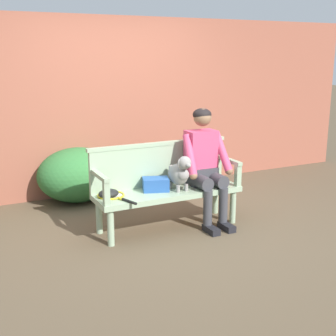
{
  "coord_description": "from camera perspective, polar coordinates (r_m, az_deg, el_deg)",
  "views": [
    {
      "loc": [
        -2.13,
        -4.32,
        1.9
      ],
      "look_at": [
        0.0,
        0.0,
        0.69
      ],
      "focal_mm": 48.83,
      "sensor_mm": 36.0,
      "label": 1
    }
  ],
  "objects": [
    {
      "name": "ground_plane",
      "position": [
        5.18,
        0.0,
        -7.44
      ],
      "size": [
        40.0,
        40.0,
        0.0
      ],
      "primitive_type": "plane",
      "color": "brown"
    },
    {
      "name": "brick_garden_fence",
      "position": [
        6.51,
        -7.05,
        7.79
      ],
      "size": [
        8.0,
        0.3,
        2.4
      ],
      "primitive_type": "cube",
      "color": "#9E5642",
      "rests_on": "ground"
    },
    {
      "name": "sports_bag",
      "position": [
        5.0,
        -1.55,
        -2.05
      ],
      "size": [
        0.33,
        0.28,
        0.14
      ],
      "primitive_type": "cube",
      "rotation": [
        0.0,
        0.0,
        -0.32
      ],
      "color": "#2856A3",
      "rests_on": "garden_bench"
    },
    {
      "name": "bench_armrest_left_end",
      "position": [
        4.62,
        -8.21,
        -1.87
      ],
      "size": [
        0.06,
        0.49,
        0.28
      ],
      "color": "#9EB793",
      "rests_on": "garden_bench"
    },
    {
      "name": "hedge_bush_mid_left",
      "position": [
        6.11,
        -11.2,
        -0.82
      ],
      "size": [
        1.06,
        0.9,
        0.71
      ],
      "primitive_type": "ellipsoid",
      "color": "#337538",
      "rests_on": "ground"
    },
    {
      "name": "tennis_racket",
      "position": [
        4.84,
        -6.96,
        -3.46
      ],
      "size": [
        0.36,
        0.58,
        0.03
      ],
      "color": "yellow",
      "rests_on": "garden_bench"
    },
    {
      "name": "baseball_glove",
      "position": [
        4.8,
        -7.43,
        -3.18
      ],
      "size": [
        0.23,
        0.19,
        0.09
      ],
      "primitive_type": "ellipsoid",
      "rotation": [
        0.0,
        0.0,
        0.08
      ],
      "color": "black",
      "rests_on": "garden_bench"
    },
    {
      "name": "bench_backrest",
      "position": [
        5.16,
        -1.07,
        0.57
      ],
      "size": [
        1.68,
        0.06,
        0.5
      ],
      "color": "#9EB793",
      "rests_on": "garden_bench"
    },
    {
      "name": "dog_on_bench",
      "position": [
        4.97,
        1.48,
        -0.58
      ],
      "size": [
        0.21,
        0.41,
        0.4
      ],
      "color": "gray",
      "rests_on": "garden_bench"
    },
    {
      "name": "garden_bench",
      "position": [
        5.05,
        0.0,
        -3.41
      ],
      "size": [
        1.64,
        0.49,
        0.44
      ],
      "color": "#9EB793",
      "rests_on": "ground"
    },
    {
      "name": "bench_armrest_right_end",
      "position": [
        5.29,
        8.01,
        0.19
      ],
      "size": [
        0.06,
        0.49,
        0.28
      ],
      "color": "#9EB793",
      "rests_on": "garden_bench"
    },
    {
      "name": "person_seated",
      "position": [
        5.16,
        4.57,
        0.77
      ],
      "size": [
        0.56,
        0.65,
        1.31
      ],
      "color": "black",
      "rests_on": "ground"
    }
  ]
}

